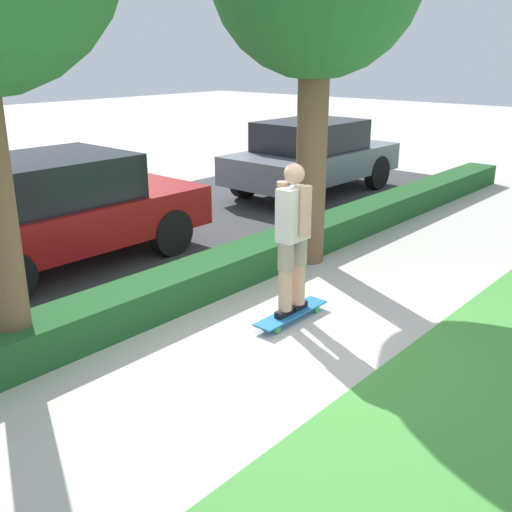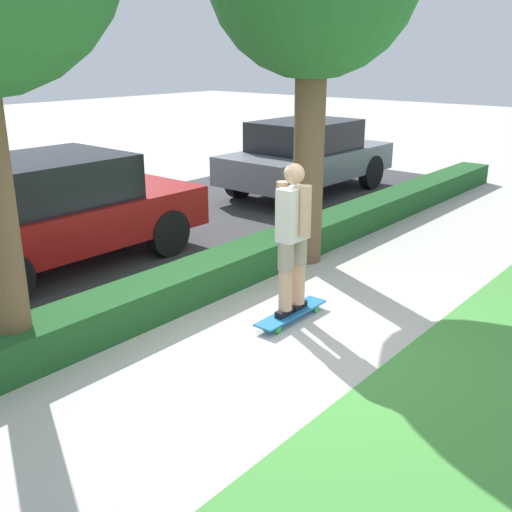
{
  "view_description": "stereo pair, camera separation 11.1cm",
  "coord_description": "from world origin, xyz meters",
  "px_view_note": "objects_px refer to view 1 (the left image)",
  "views": [
    {
      "loc": [
        -4.45,
        -3.41,
        2.85
      ],
      "look_at": [
        0.16,
        0.6,
        0.76
      ],
      "focal_mm": 42.0,
      "sensor_mm": 36.0,
      "label": 1
    },
    {
      "loc": [
        -4.53,
        -3.33,
        2.85
      ],
      "look_at": [
        0.16,
        0.6,
        0.76
      ],
      "focal_mm": 42.0,
      "sensor_mm": 36.0,
      "label": 2
    }
  ],
  "objects_px": {
    "skateboard": "(291,314)",
    "parked_car_middle": "(55,209)",
    "parked_car_rear": "(312,156)",
    "skater_person": "(293,236)"
  },
  "relations": [
    {
      "from": "skater_person",
      "to": "parked_car_rear",
      "type": "xyz_separation_m",
      "value": [
        5.31,
        3.57,
        -0.19
      ]
    },
    {
      "from": "skateboard",
      "to": "parked_car_rear",
      "type": "distance_m",
      "value": 6.44
    },
    {
      "from": "skater_person",
      "to": "parked_car_middle",
      "type": "distance_m",
      "value": 3.68
    },
    {
      "from": "skateboard",
      "to": "parked_car_middle",
      "type": "xyz_separation_m",
      "value": [
        -0.65,
        3.62,
        0.72
      ]
    },
    {
      "from": "parked_car_rear",
      "to": "parked_car_middle",
      "type": "bearing_deg",
      "value": -179.78
    },
    {
      "from": "skater_person",
      "to": "parked_car_rear",
      "type": "relative_size",
      "value": 0.41
    },
    {
      "from": "skateboard",
      "to": "parked_car_rear",
      "type": "bearing_deg",
      "value": 33.95
    },
    {
      "from": "skateboard",
      "to": "parked_car_middle",
      "type": "distance_m",
      "value": 3.75
    },
    {
      "from": "parked_car_middle",
      "to": "parked_car_rear",
      "type": "bearing_deg",
      "value": 0.18
    },
    {
      "from": "parked_car_middle",
      "to": "skateboard",
      "type": "bearing_deg",
      "value": -79.24
    }
  ]
}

